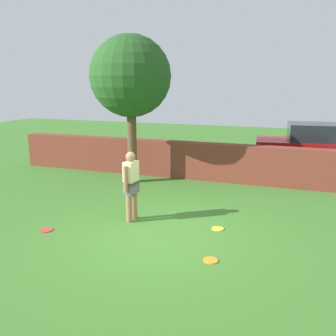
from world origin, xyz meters
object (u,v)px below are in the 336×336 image
(person, at_px, (131,183))
(frisbee_yellow, at_px, (218,229))
(frisbee_red, at_px, (46,230))
(frisbee_orange, at_px, (211,260))
(car, at_px, (317,148))
(tree, at_px, (131,77))

(person, height_order, frisbee_yellow, person)
(frisbee_yellow, bearing_deg, person, -175.74)
(frisbee_red, bearing_deg, frisbee_yellow, 20.57)
(frisbee_yellow, bearing_deg, frisbee_red, -159.43)
(frisbee_orange, bearing_deg, person, 148.63)
(person, bearing_deg, car, -25.62)
(frisbee_red, bearing_deg, frisbee_orange, -2.48)
(car, height_order, frisbee_yellow, car)
(person, height_order, car, car)
(car, bearing_deg, frisbee_yellow, -114.80)
(person, distance_m, frisbee_yellow, 2.18)
(frisbee_red, relative_size, frisbee_orange, 1.00)
(person, relative_size, frisbee_yellow, 6.00)
(person, distance_m, frisbee_orange, 2.68)
(car, distance_m, frisbee_orange, 8.13)
(tree, bearing_deg, frisbee_red, -91.39)
(frisbee_red, xyz_separation_m, frisbee_orange, (3.66, -0.16, 0.00))
(person, relative_size, car, 0.37)
(person, bearing_deg, tree, 31.68)
(frisbee_red, height_order, frisbee_orange, same)
(person, xyz_separation_m, frisbee_orange, (2.16, -1.32, -0.89))
(car, xyz_separation_m, frisbee_red, (-5.69, -7.66, -0.85))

